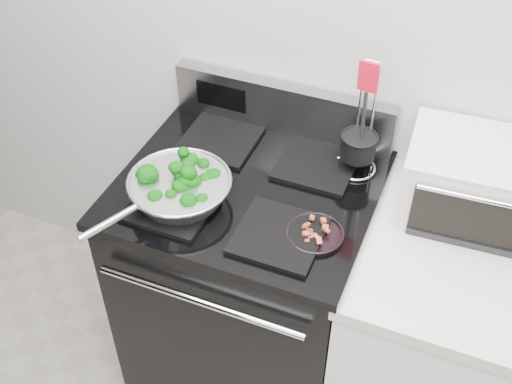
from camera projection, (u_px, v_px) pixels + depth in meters
The scene contains 8 objects.
back_wall at pixel (386, 37), 1.86m from camera, with size 4.00×0.02×2.70m, color #B4B2AB.
gas_range at pixel (249, 280), 2.30m from camera, with size 0.79×0.69×1.13m.
counter at pixel (439, 347), 2.12m from camera, with size 0.62×0.68×0.92m.
skillet at pixel (179, 188), 1.90m from camera, with size 0.31×0.47×0.07m.
broccoli_pile at pixel (179, 183), 1.89m from camera, with size 0.25×0.25×0.09m, color black, non-canonical shape.
bacon_plate at pixel (315, 231), 1.81m from camera, with size 0.17×0.17×0.04m.
utensil_holder at pixel (358, 152), 1.99m from camera, with size 0.13×0.13×0.40m.
toaster_oven at pixel (476, 182), 1.86m from camera, with size 0.43×0.33×0.23m.
Camera 1 is at (0.29, 0.05, 2.27)m, focal length 45.00 mm.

